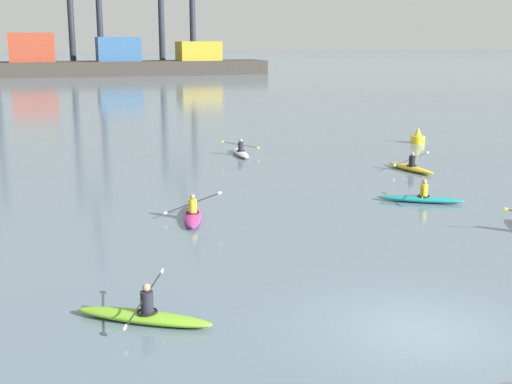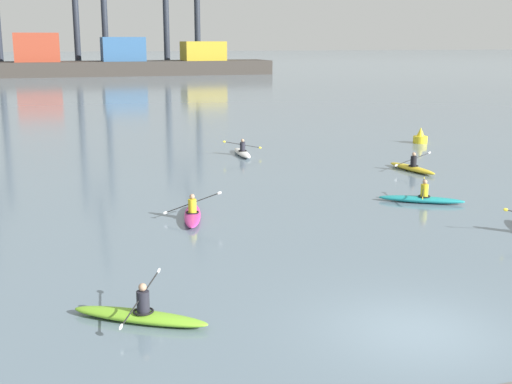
{
  "view_description": "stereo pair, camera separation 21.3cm",
  "coord_description": "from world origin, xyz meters",
  "px_view_note": "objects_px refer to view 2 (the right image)",
  "views": [
    {
      "loc": [
        -7.75,
        -12.42,
        6.4
      ],
      "look_at": [
        -0.11,
        12.22,
        0.6
      ],
      "focal_mm": 47.47,
      "sensor_mm": 36.0,
      "label": 1
    },
    {
      "loc": [
        -7.55,
        -12.48,
        6.4
      ],
      "look_at": [
        -0.11,
        12.22,
        0.6
      ],
      "focal_mm": 47.47,
      "sensor_mm": 36.0,
      "label": 2
    }
  ],
  "objects_px": {
    "kayak_yellow": "(412,167)",
    "kayak_white": "(242,152)",
    "container_barge": "(120,62)",
    "kayak_lime": "(140,315)",
    "kayak_teal": "(422,198)",
    "kayak_magenta": "(192,214)",
    "channel_buoy": "(420,137)"
  },
  "relations": [
    {
      "from": "container_barge",
      "to": "kayak_white",
      "type": "bearing_deg",
      "value": -91.51
    },
    {
      "from": "kayak_white",
      "to": "kayak_yellow",
      "type": "bearing_deg",
      "value": -45.48
    },
    {
      "from": "kayak_lime",
      "to": "kayak_teal",
      "type": "bearing_deg",
      "value": 34.82
    },
    {
      "from": "channel_buoy",
      "to": "kayak_magenta",
      "type": "bearing_deg",
      "value": -141.1
    },
    {
      "from": "kayak_magenta",
      "to": "kayak_white",
      "type": "distance_m",
      "value": 14.13
    },
    {
      "from": "kayak_magenta",
      "to": "kayak_lime",
      "type": "xyz_separation_m",
      "value": [
        -3.03,
        -8.79,
        0.0
      ]
    },
    {
      "from": "container_barge",
      "to": "channel_buoy",
      "type": "relative_size",
      "value": 55.14
    },
    {
      "from": "container_barge",
      "to": "kayak_lime",
      "type": "relative_size",
      "value": 17.39
    },
    {
      "from": "container_barge",
      "to": "kayak_yellow",
      "type": "height_order",
      "value": "container_barge"
    },
    {
      "from": "kayak_lime",
      "to": "kayak_yellow",
      "type": "bearing_deg",
      "value": 43.76
    },
    {
      "from": "kayak_white",
      "to": "kayak_lime",
      "type": "height_order",
      "value": "kayak_lime"
    },
    {
      "from": "container_barge",
      "to": "kayak_lime",
      "type": "xyz_separation_m",
      "value": [
        -11.0,
        -114.77,
        -2.28
      ]
    },
    {
      "from": "container_barge",
      "to": "kayak_magenta",
      "type": "bearing_deg",
      "value": -94.3
    },
    {
      "from": "container_barge",
      "to": "kayak_magenta",
      "type": "relative_size",
      "value": 15.98
    },
    {
      "from": "kayak_white",
      "to": "kayak_yellow",
      "type": "xyz_separation_m",
      "value": [
        6.88,
        -7.0,
        0.0
      ]
    },
    {
      "from": "container_barge",
      "to": "kayak_white",
      "type": "height_order",
      "value": "container_barge"
    },
    {
      "from": "kayak_teal",
      "to": "kayak_white",
      "type": "bearing_deg",
      "value": 106.24
    },
    {
      "from": "channel_buoy",
      "to": "kayak_teal",
      "type": "distance_m",
      "value": 16.6
    },
    {
      "from": "channel_buoy",
      "to": "kayak_lime",
      "type": "distance_m",
      "value": 30.93
    },
    {
      "from": "channel_buoy",
      "to": "kayak_teal",
      "type": "relative_size",
      "value": 0.31
    },
    {
      "from": "container_barge",
      "to": "kayak_yellow",
      "type": "relative_size",
      "value": 15.97
    },
    {
      "from": "kayak_magenta",
      "to": "channel_buoy",
      "type": "bearing_deg",
      "value": 38.9
    },
    {
      "from": "container_barge",
      "to": "kayak_yellow",
      "type": "xyz_separation_m",
      "value": [
        4.44,
        -99.99,
        -2.28
      ]
    },
    {
      "from": "kayak_magenta",
      "to": "kayak_yellow",
      "type": "relative_size",
      "value": 1.0
    },
    {
      "from": "kayak_magenta",
      "to": "kayak_yellow",
      "type": "distance_m",
      "value": 13.78
    },
    {
      "from": "kayak_yellow",
      "to": "kayak_white",
      "type": "bearing_deg",
      "value": 134.52
    },
    {
      "from": "kayak_yellow",
      "to": "kayak_lime",
      "type": "bearing_deg",
      "value": -136.24
    },
    {
      "from": "channel_buoy",
      "to": "kayak_yellow",
      "type": "distance_m",
      "value": 9.75
    },
    {
      "from": "kayak_lime",
      "to": "kayak_teal",
      "type": "xyz_separation_m",
      "value": [
        12.39,
        8.62,
        0.0
      ]
    },
    {
      "from": "kayak_magenta",
      "to": "kayak_teal",
      "type": "relative_size",
      "value": 1.07
    },
    {
      "from": "kayak_white",
      "to": "container_barge",
      "type": "bearing_deg",
      "value": 88.49
    },
    {
      "from": "container_barge",
      "to": "kayak_lime",
      "type": "height_order",
      "value": "container_barge"
    }
  ]
}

